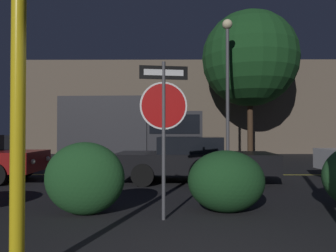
# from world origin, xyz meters

# --- Properties ---
(road_center_stripe) EXTENTS (35.10, 0.12, 0.01)m
(road_center_stripe) POSITION_xyz_m (0.00, 7.59, 0.00)
(road_center_stripe) COLOR gold
(road_center_stripe) RESTS_ON ground_plane
(stop_sign) EXTENTS (0.79, 0.15, 2.58)m
(stop_sign) POSITION_xyz_m (-0.45, 2.02, 1.80)
(stop_sign) COLOR #4C4C51
(stop_sign) RESTS_ON ground_plane
(yellow_pole_left) EXTENTS (0.14, 0.14, 2.88)m
(yellow_pole_left) POSITION_xyz_m (-1.80, -0.21, 1.44)
(yellow_pole_left) COLOR yellow
(yellow_pole_left) RESTS_ON ground_plane
(hedge_bush_1) EXTENTS (1.38, 0.84, 1.25)m
(hedge_bush_1) POSITION_xyz_m (-1.82, 2.33, 0.63)
(hedge_bush_1) COLOR #1E4C23
(hedge_bush_1) RESTS_ON ground_plane
(hedge_bush_2) EXTENTS (1.37, 1.06, 1.10)m
(hedge_bush_2) POSITION_xyz_m (0.65, 2.54, 0.55)
(hedge_bush_2) COLOR #19421E
(hedge_bush_2) RESTS_ON ground_plane
(passing_car_2) EXTENTS (4.61, 2.24, 1.28)m
(passing_car_2) POSITION_xyz_m (0.33, 6.08, 0.66)
(passing_car_2) COLOR black
(passing_car_2) RESTS_ON ground_plane
(delivery_truck) EXTENTS (6.65, 2.60, 3.06)m
(delivery_truck) POSITION_xyz_m (-2.16, 12.40, 1.62)
(delivery_truck) COLOR #2D2D33
(delivery_truck) RESTS_ON ground_plane
(street_lamp) EXTENTS (0.48, 0.48, 6.72)m
(street_lamp) POSITION_xyz_m (2.34, 11.96, 4.47)
(street_lamp) COLOR #4C4C51
(street_lamp) RESTS_ON ground_plane
(tree_0) EXTENTS (5.50, 5.50, 8.40)m
(tree_0) POSITION_xyz_m (4.25, 15.50, 5.64)
(tree_0) COLOR #422D1E
(tree_0) RESTS_ON ground_plane
(building_backdrop) EXTENTS (24.44, 3.61, 6.14)m
(building_backdrop) POSITION_xyz_m (1.98, 19.71, 3.07)
(building_backdrop) COLOR #6B5B4C
(building_backdrop) RESTS_ON ground_plane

